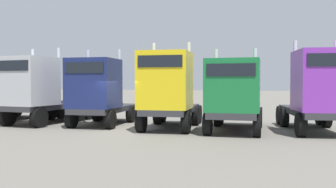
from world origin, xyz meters
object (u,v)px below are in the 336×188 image
object	(u,v)px
semi_truck_silver	(37,90)
semi_truck_navy	(98,92)
semi_truck_green	(234,95)
semi_truck_purple	(320,91)
semi_truck_orange	(0,92)
semi_truck_yellow	(168,90)

from	to	relation	value
semi_truck_silver	semi_truck_navy	distance (m)	3.76
semi_truck_green	semi_truck_purple	world-z (taller)	semi_truck_purple
semi_truck_orange	semi_truck_silver	distance (m)	3.27
semi_truck_orange	semi_truck_green	xyz separation A→B (m)	(14.43, -0.67, -0.02)
semi_truck_yellow	semi_truck_purple	bearing A→B (deg)	91.14
semi_truck_orange	semi_truck_purple	size ratio (longest dim) A/B	0.94
semi_truck_green	semi_truck_purple	size ratio (longest dim) A/B	0.93
semi_truck_silver	semi_truck_navy	size ratio (longest dim) A/B	1.04
semi_truck_navy	semi_truck_yellow	size ratio (longest dim) A/B	0.98
semi_truck_silver	semi_truck_green	world-z (taller)	semi_truck_silver
semi_truck_silver	semi_truck_yellow	size ratio (longest dim) A/B	1.02
semi_truck_yellow	semi_truck_green	world-z (taller)	semi_truck_yellow
semi_truck_orange	semi_truck_purple	distance (m)	18.29
semi_truck_silver	semi_truck_purple	world-z (taller)	semi_truck_purple
semi_truck_navy	semi_truck_orange	bearing A→B (deg)	-97.20
semi_truck_green	semi_truck_silver	bearing A→B (deg)	-92.76
semi_truck_silver	semi_truck_purple	bearing A→B (deg)	96.59
semi_truck_silver	semi_truck_yellow	bearing A→B (deg)	93.28
semi_truck_green	semi_truck_navy	bearing A→B (deg)	-95.70
semi_truck_orange	semi_truck_green	bearing A→B (deg)	78.76
semi_truck_orange	semi_truck_green	distance (m)	14.44
semi_truck_navy	semi_truck_purple	xyz separation A→B (m)	(11.35, 0.50, 0.12)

